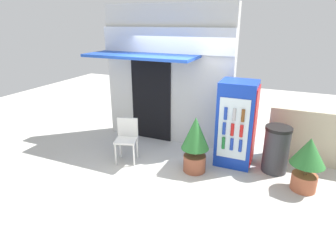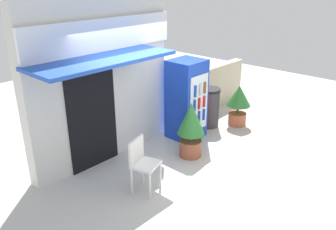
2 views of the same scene
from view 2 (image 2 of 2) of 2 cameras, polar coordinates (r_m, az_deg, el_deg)
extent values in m
plane|color=beige|center=(6.48, 1.83, -9.21)|extent=(16.00, 16.00, 0.00)
cube|color=silver|center=(6.51, -10.93, 5.92)|extent=(3.10, 0.28, 3.18)
cube|color=white|center=(6.19, -10.44, 12.88)|extent=(3.10, 0.08, 0.55)
cube|color=#1E47B2|center=(5.70, -10.54, 8.93)|extent=(2.44, 0.93, 0.06)
cube|color=black|center=(6.37, -12.35, 0.04)|extent=(1.02, 0.03, 2.05)
cube|color=#1438B2|center=(7.48, 3.03, 2.58)|extent=(0.71, 0.65, 1.73)
cube|color=silver|center=(7.28, 5.08, 1.97)|extent=(0.56, 0.02, 1.21)
cube|color=red|center=(7.75, 4.74, 3.24)|extent=(0.02, 0.59, 1.56)
cylinder|color=#196B2D|center=(7.26, 4.34, -0.63)|extent=(0.06, 0.06, 0.24)
cylinder|color=#1938A5|center=(7.38, 5.12, -0.27)|extent=(0.06, 0.06, 0.24)
cylinder|color=#1938A5|center=(7.51, 5.89, 0.09)|extent=(0.06, 0.06, 0.24)
cylinder|color=#1938A5|center=(7.15, 4.38, 1.59)|extent=(0.06, 0.06, 0.24)
cylinder|color=red|center=(7.27, 5.15, 1.91)|extent=(0.06, 0.06, 0.24)
cylinder|color=red|center=(7.39, 5.95, 2.25)|extent=(0.06, 0.06, 0.24)
cylinder|color=#1938A5|center=(7.05, 4.50, 3.91)|extent=(0.06, 0.06, 0.24)
cylinder|color=#B2B2B7|center=(7.17, 5.29, 4.20)|extent=(0.06, 0.06, 0.24)
cylinder|color=brown|center=(7.30, 6.05, 4.49)|extent=(0.06, 0.06, 0.24)
cylinder|color=silver|center=(5.66, -2.98, -11.58)|extent=(0.04, 0.04, 0.46)
cylinder|color=silver|center=(5.94, -1.26, -9.76)|extent=(0.04, 0.04, 0.46)
cylinder|color=silver|center=(5.80, -5.99, -10.75)|extent=(0.04, 0.04, 0.46)
cylinder|color=silver|center=(6.07, -4.16, -9.03)|extent=(0.04, 0.04, 0.46)
cube|color=silver|center=(5.73, -3.65, -8.13)|extent=(0.53, 0.50, 0.04)
cube|color=silver|center=(5.70, -5.27, -5.80)|extent=(0.42, 0.17, 0.41)
cylinder|color=#995138|center=(6.92, 3.71, -5.44)|extent=(0.44, 0.44, 0.33)
cylinder|color=brown|center=(6.81, 3.76, -3.62)|extent=(0.05, 0.05, 0.15)
cone|color=#2D7533|center=(6.65, 3.85, -0.55)|extent=(0.54, 0.54, 0.64)
cylinder|color=#AD5B3D|center=(8.47, 11.31, -0.61)|extent=(0.42, 0.42, 0.30)
cylinder|color=brown|center=(8.38, 11.43, 0.96)|extent=(0.05, 0.05, 0.20)
cone|color=#2D7533|center=(8.27, 11.61, 3.16)|extent=(0.57, 0.57, 0.48)
cylinder|color=#38383D|center=(8.20, 6.77, 1.06)|extent=(0.47, 0.47, 0.87)
cylinder|color=black|center=(8.05, 6.92, 4.14)|extent=(0.50, 0.50, 0.06)
cube|color=beige|center=(9.33, 7.33, 4.51)|extent=(2.51, 0.22, 1.13)
camera|label=1|loc=(6.31, 50.52, 9.29)|focal=29.38mm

